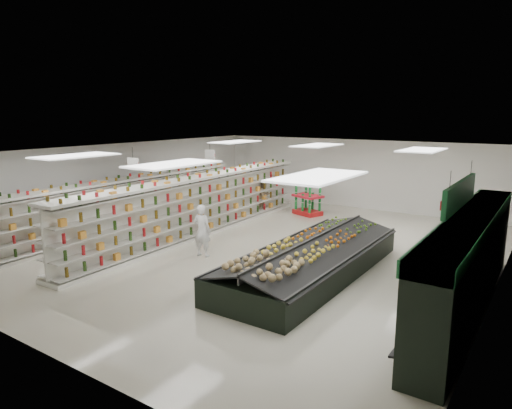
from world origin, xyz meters
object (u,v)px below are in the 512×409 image
Objects in this scene: gondola_center at (200,208)px; shopper_background at (264,196)px; produce_island at (312,258)px; soda_endcap at (308,198)px; gondola_left at (131,205)px; shopper_main at (202,231)px.

gondola_center is 7.96× the size of shopper_background.
soda_endcap is at bearing 118.40° from produce_island.
shopper_background is at bearing 59.87° from gondola_left.
shopper_main reaches higher than shopper_background.
soda_endcap is at bearing -96.65° from shopper_main.
gondola_center is at bearing 163.86° from produce_island.
gondola_left is 7.31× the size of shopper_background.
soda_endcap is (1.78, 5.15, -0.23)m from gondola_center.
produce_island is at bearing -17.94° from gondola_center.
shopper_background is (-5.39, 5.90, 0.31)m from produce_island.
shopper_main is (0.04, -7.15, 0.06)m from soda_endcap.
gondola_left is 8.23m from produce_island.
soda_endcap is 1.00× the size of shopper_background.
gondola_left is at bearing 174.96° from produce_island.
shopper_background is (0.02, 4.33, -0.21)m from gondola_center.
shopper_background is (2.80, 5.18, -0.13)m from gondola_left.
gondola_center is 1.79× the size of produce_island.
gondola_left is 6.94× the size of shopper_main.
shopper_main is at bearing -49.50° from gondola_center.
produce_island is at bearing -61.60° from soda_endcap.
gondola_center is at bearing -54.69° from shopper_main.
gondola_center is 5.65m from produce_island.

